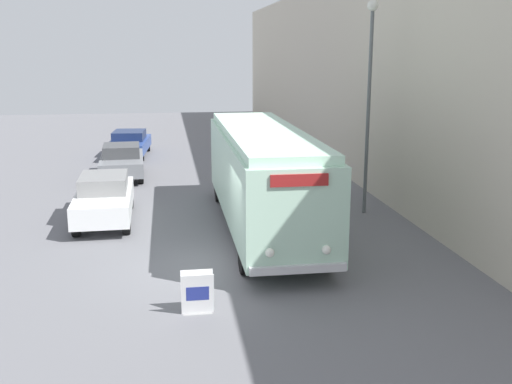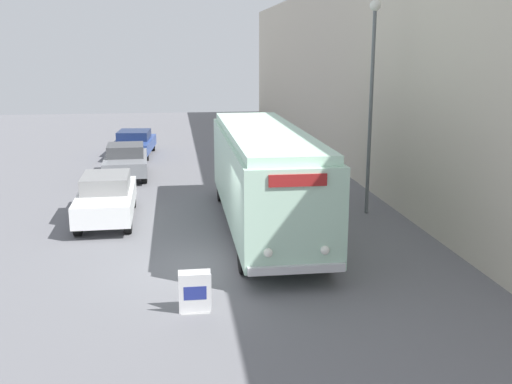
{
  "view_description": "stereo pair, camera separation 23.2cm",
  "coord_description": "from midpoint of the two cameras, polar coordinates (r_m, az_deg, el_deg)",
  "views": [
    {
      "loc": [
        -1.08,
        -14.86,
        5.56
      ],
      "look_at": [
        1.24,
        0.62,
        1.83
      ],
      "focal_mm": 42.0,
      "sensor_mm": 36.0,
      "label": 1
    },
    {
      "loc": [
        -0.85,
        -14.89,
        5.56
      ],
      "look_at": [
        1.24,
        0.62,
        1.83
      ],
      "focal_mm": 42.0,
      "sensor_mm": 36.0,
      "label": 2
    }
  ],
  "objects": [
    {
      "name": "ground_plane",
      "position": [
        15.91,
        -4.55,
        -7.1
      ],
      "size": [
        80.0,
        80.0,
        0.0
      ],
      "primitive_type": "plane",
      "color": "slate"
    },
    {
      "name": "building_wall_right",
      "position": [
        26.13,
        9.33,
        10.68
      ],
      "size": [
        0.3,
        60.0,
        8.79
      ],
      "color": "beige",
      "rests_on": "ground_plane"
    },
    {
      "name": "vintage_bus",
      "position": [
        18.67,
        0.29,
        1.77
      ],
      "size": [
        2.43,
        10.49,
        3.19
      ],
      "color": "black",
      "rests_on": "ground_plane"
    },
    {
      "name": "sign_board",
      "position": [
        13.11,
        -6.11,
        -9.59
      ],
      "size": [
        0.7,
        0.35,
        0.94
      ],
      "color": "gray",
      "rests_on": "ground_plane"
    },
    {
      "name": "streetlamp",
      "position": [
        20.58,
        10.45,
        10.39
      ],
      "size": [
        0.36,
        0.36,
        7.13
      ],
      "color": "#595E60",
      "rests_on": "ground_plane"
    },
    {
      "name": "parked_car_near",
      "position": [
        20.42,
        -14.56,
        -0.53
      ],
      "size": [
        1.86,
        4.57,
        1.54
      ],
      "rotation": [
        0.0,
        0.0,
        0.02
      ],
      "color": "black",
      "rests_on": "ground_plane"
    },
    {
      "name": "parked_car_mid",
      "position": [
        27.23,
        -12.89,
        2.91
      ],
      "size": [
        2.03,
        4.25,
        1.47
      ],
      "rotation": [
        0.0,
        0.0,
        0.05
      ],
      "color": "black",
      "rests_on": "ground_plane"
    },
    {
      "name": "parked_car_far",
      "position": [
        32.81,
        -12.17,
        4.57
      ],
      "size": [
        2.22,
        4.57,
        1.34
      ],
      "rotation": [
        0.0,
        0.0,
        -0.08
      ],
      "color": "black",
      "rests_on": "ground_plane"
    }
  ]
}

